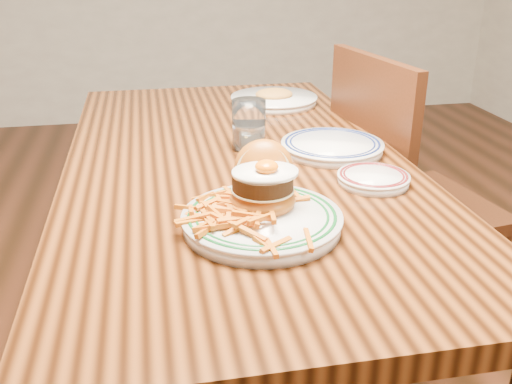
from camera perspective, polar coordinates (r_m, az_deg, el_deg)
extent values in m
cube|color=black|center=(1.47, -2.01, 2.57)|extent=(0.85, 1.60, 0.05)
cylinder|color=black|center=(2.29, -13.90, -0.37)|extent=(0.07, 0.07, 0.70)
cylinder|color=black|center=(2.35, 4.07, 0.98)|extent=(0.07, 0.07, 0.70)
cube|color=#3C1A0C|center=(1.93, 15.86, -1.63)|extent=(0.51, 0.51, 0.04)
cube|color=#3C1A0C|center=(1.73, 11.24, 5.26)|extent=(0.10, 0.45, 0.48)
cylinder|color=#3C1A0C|center=(2.28, 16.46, -4.46)|extent=(0.04, 0.04, 0.44)
cylinder|color=#3C1A0C|center=(2.09, 7.75, -6.30)|extent=(0.04, 0.04, 0.44)
cylinder|color=#3C1A0C|center=(2.02, 22.75, -9.16)|extent=(0.04, 0.04, 0.44)
cylinder|color=#3C1A0C|center=(1.81, 13.39, -11.93)|extent=(0.04, 0.04, 0.44)
cylinder|color=silver|center=(1.09, 0.59, -3.12)|extent=(0.30, 0.30, 0.02)
cylinder|color=silver|center=(1.08, 0.59, -2.41)|extent=(0.31, 0.31, 0.01)
torus|color=#0D4A1B|center=(1.08, 0.59, -2.30)|extent=(0.29, 0.29, 0.01)
torus|color=#0D4A1B|center=(1.08, 0.59, -2.30)|extent=(0.26, 0.26, 0.01)
ellipsoid|color=#974413|center=(1.11, 0.66, -0.75)|extent=(0.13, 0.13, 0.06)
cylinder|color=#D2BB83|center=(1.10, 0.67, 0.27)|extent=(0.12, 0.12, 0.00)
cylinder|color=black|center=(1.10, 0.67, 1.10)|extent=(0.12, 0.12, 0.03)
ellipsoid|color=white|center=(1.09, 0.92, 1.99)|extent=(0.13, 0.11, 0.01)
ellipsoid|color=#EE6404|center=(1.08, 1.07, 2.55)|extent=(0.05, 0.05, 0.03)
ellipsoid|color=#974413|center=(1.16, 0.79, 2.32)|extent=(0.14, 0.13, 0.14)
cylinder|color=#D2BB83|center=(1.15, 0.76, 1.87)|extent=(0.12, 0.06, 0.11)
cylinder|color=silver|center=(1.32, 11.64, 1.14)|extent=(0.16, 0.16, 0.02)
cylinder|color=silver|center=(1.32, 11.68, 1.60)|extent=(0.16, 0.16, 0.01)
torus|color=#591415|center=(1.32, 11.68, 1.67)|extent=(0.15, 0.15, 0.01)
torus|color=#591415|center=(1.32, 11.68, 1.67)|extent=(0.14, 0.14, 0.01)
cube|color=silver|center=(1.33, 12.28, 1.84)|extent=(0.09, 0.07, 0.00)
cylinder|color=silver|center=(1.51, 7.61, 4.37)|extent=(0.26, 0.26, 0.02)
cylinder|color=silver|center=(1.51, 7.64, 4.84)|extent=(0.27, 0.27, 0.01)
torus|color=#0F1B4E|center=(1.51, 7.64, 4.91)|extent=(0.25, 0.25, 0.01)
torus|color=#0F1B4E|center=(1.51, 7.64, 4.91)|extent=(0.22, 0.22, 0.01)
cylinder|color=white|center=(1.50, -0.72, 6.74)|extent=(0.09, 0.09, 0.13)
cylinder|color=silver|center=(1.51, -0.71, 5.62)|extent=(0.07, 0.07, 0.06)
cylinder|color=silver|center=(1.97, 1.81, 9.09)|extent=(0.29, 0.29, 0.02)
cylinder|color=silver|center=(1.96, 1.81, 9.48)|extent=(0.29, 0.29, 0.01)
ellipsoid|color=#BF8536|center=(1.96, 1.82, 9.75)|extent=(0.13, 0.11, 0.04)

